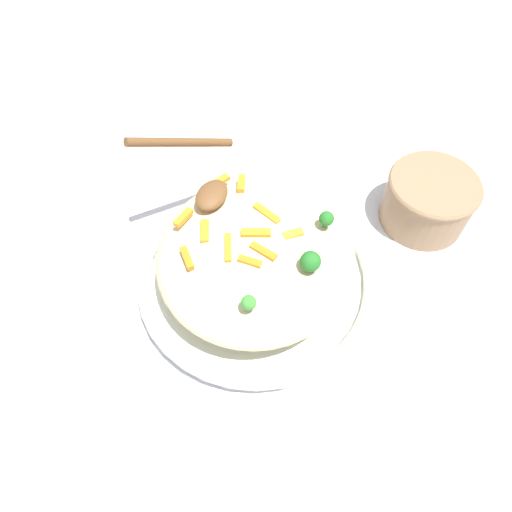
% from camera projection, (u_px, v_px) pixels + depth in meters
% --- Properties ---
extents(ground_plane, '(2.40, 2.40, 0.00)m').
position_uv_depth(ground_plane, '(256.00, 284.00, 0.69)').
color(ground_plane, silver).
extents(serving_bowl, '(0.34, 0.34, 0.04)m').
position_uv_depth(serving_bowl, '(256.00, 277.00, 0.68)').
color(serving_bowl, silver).
rests_on(serving_bowl, ground_plane).
extents(pasta_mound, '(0.28, 0.27, 0.09)m').
position_uv_depth(pasta_mound, '(256.00, 255.00, 0.63)').
color(pasta_mound, beige).
rests_on(pasta_mound, serving_bowl).
extents(carrot_piece_0, '(0.03, 0.03, 0.01)m').
position_uv_depth(carrot_piece_0, '(293.00, 234.00, 0.59)').
color(carrot_piece_0, orange).
rests_on(carrot_piece_0, pasta_mound).
extents(carrot_piece_1, '(0.02, 0.04, 0.01)m').
position_uv_depth(carrot_piece_1, '(256.00, 233.00, 0.59)').
color(carrot_piece_1, orange).
rests_on(carrot_piece_1, pasta_mound).
extents(carrot_piece_2, '(0.02, 0.04, 0.01)m').
position_uv_depth(carrot_piece_2, '(263.00, 251.00, 0.58)').
color(carrot_piece_2, orange).
rests_on(carrot_piece_2, pasta_mound).
extents(carrot_piece_3, '(0.03, 0.02, 0.01)m').
position_uv_depth(carrot_piece_3, '(183.00, 217.00, 0.61)').
color(carrot_piece_3, orange).
rests_on(carrot_piece_3, pasta_mound).
extents(carrot_piece_4, '(0.01, 0.03, 0.01)m').
position_uv_depth(carrot_piece_4, '(250.00, 261.00, 0.57)').
color(carrot_piece_4, orange).
rests_on(carrot_piece_4, pasta_mound).
extents(carrot_piece_5, '(0.02, 0.04, 0.01)m').
position_uv_depth(carrot_piece_5, '(268.00, 214.00, 0.61)').
color(carrot_piece_5, orange).
rests_on(carrot_piece_5, pasta_mound).
extents(carrot_piece_6, '(0.04, 0.02, 0.01)m').
position_uv_depth(carrot_piece_6, '(228.00, 248.00, 0.58)').
color(carrot_piece_6, orange).
rests_on(carrot_piece_6, pasta_mound).
extents(carrot_piece_7, '(0.03, 0.03, 0.01)m').
position_uv_depth(carrot_piece_7, '(187.00, 258.00, 0.58)').
color(carrot_piece_7, orange).
rests_on(carrot_piece_7, pasta_mound).
extents(carrot_piece_8, '(0.03, 0.02, 0.01)m').
position_uv_depth(carrot_piece_8, '(241.00, 183.00, 0.65)').
color(carrot_piece_8, orange).
rests_on(carrot_piece_8, pasta_mound).
extents(carrot_piece_9, '(0.03, 0.02, 0.01)m').
position_uv_depth(carrot_piece_9, '(220.00, 181.00, 0.65)').
color(carrot_piece_9, orange).
rests_on(carrot_piece_9, pasta_mound).
extents(carrot_piece_10, '(0.04, 0.02, 0.01)m').
position_uv_depth(carrot_piece_10, '(205.00, 231.00, 0.60)').
color(carrot_piece_10, orange).
rests_on(carrot_piece_10, pasta_mound).
extents(broccoli_floret_0, '(0.02, 0.02, 0.02)m').
position_uv_depth(broccoli_floret_0, '(326.00, 219.00, 0.60)').
color(broccoli_floret_0, '#205B1C').
rests_on(broccoli_floret_0, pasta_mound).
extents(broccoli_floret_1, '(0.03, 0.03, 0.03)m').
position_uv_depth(broccoli_floret_1, '(310.00, 262.00, 0.56)').
color(broccoli_floret_1, '#205B1C').
rests_on(broccoli_floret_1, pasta_mound).
extents(broccoli_floret_2, '(0.02, 0.02, 0.02)m').
position_uv_depth(broccoli_floret_2, '(249.00, 303.00, 0.53)').
color(broccoli_floret_2, '#377928').
rests_on(broccoli_floret_2, pasta_mound).
extents(serving_spoon, '(0.14, 0.13, 0.09)m').
position_uv_depth(serving_spoon, '(201.00, 176.00, 0.62)').
color(serving_spoon, brown).
rests_on(serving_spoon, pasta_mound).
extents(companion_bowl, '(0.14, 0.14, 0.09)m').
position_uv_depth(companion_bowl, '(429.00, 199.00, 0.73)').
color(companion_bowl, '#8C6B4C').
rests_on(companion_bowl, ground_plane).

